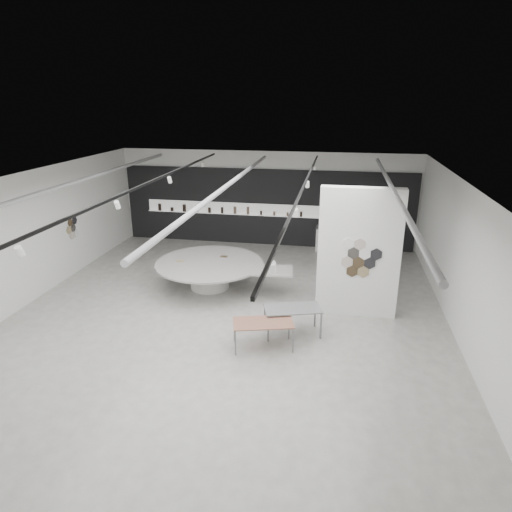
% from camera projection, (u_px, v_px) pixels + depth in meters
% --- Properties ---
extents(room, '(12.02, 14.02, 3.82)m').
position_uv_depth(room, '(221.00, 248.00, 11.94)').
color(room, '#B0ADA6').
rests_on(room, ground).
extents(back_wall_display, '(11.80, 0.27, 3.10)m').
position_uv_depth(back_wall_display, '(264.00, 208.00, 18.55)').
color(back_wall_display, black).
rests_on(back_wall_display, ground).
extents(partition_column, '(2.20, 0.38, 3.60)m').
position_uv_depth(partition_column, '(359.00, 253.00, 12.34)').
color(partition_column, white).
rests_on(partition_column, ground).
extents(display_island, '(4.56, 3.68, 0.87)m').
position_uv_depth(display_island, '(212.00, 271.00, 14.50)').
color(display_island, white).
rests_on(display_island, ground).
extents(sample_table_wood, '(1.58, 1.07, 0.68)m').
position_uv_depth(sample_table_wood, '(263.00, 324.00, 10.99)').
color(sample_table_wood, '#8F5D4A').
rests_on(sample_table_wood, ground).
extents(sample_table_stone, '(1.57, 1.10, 0.73)m').
position_uv_depth(sample_table_stone, '(293.00, 310.00, 11.60)').
color(sample_table_stone, slate).
rests_on(sample_table_stone, ground).
extents(kitchen_counter, '(1.71, 0.72, 1.33)m').
position_uv_depth(kitchen_counter, '(337.00, 239.00, 18.03)').
color(kitchen_counter, white).
rests_on(kitchen_counter, ground).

